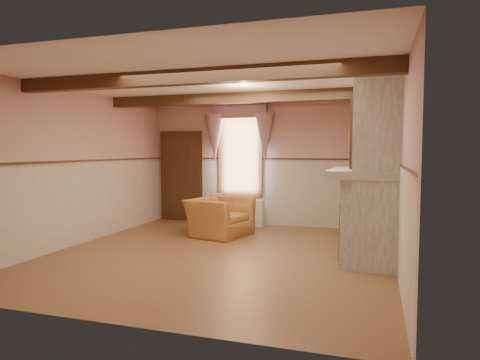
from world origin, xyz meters
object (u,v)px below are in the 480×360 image
(armchair, at_px, (220,217))
(radiator, at_px, (249,213))
(side_table, at_px, (218,214))
(mantel_clock, at_px, (365,162))
(oil_lamp, at_px, (365,159))
(bowl, at_px, (364,166))

(armchair, height_order, radiator, armchair)
(armchair, relative_size, side_table, 2.12)
(radiator, height_order, mantel_clock, mantel_clock)
(oil_lamp, bearing_deg, side_table, 158.84)
(side_table, xyz_separation_m, oil_lamp, (3.19, -1.24, 1.29))
(radiator, xyz_separation_m, mantel_clock, (2.55, -1.55, 1.22))
(bowl, relative_size, mantel_clock, 1.60)
(radiator, xyz_separation_m, oil_lamp, (2.55, -1.53, 1.26))
(armchair, distance_m, radiator, 1.28)
(armchair, xyz_separation_m, bowl, (2.80, -0.89, 1.09))
(armchair, bearing_deg, oil_lamp, -81.06)
(side_table, bearing_deg, radiator, 24.79)
(mantel_clock, bearing_deg, armchair, 173.83)
(radiator, distance_m, mantel_clock, 3.22)
(radiator, bearing_deg, mantel_clock, -24.41)
(mantel_clock, bearing_deg, radiator, 148.66)
(bowl, xyz_separation_m, oil_lamp, (0.00, 0.60, 0.09))
(armchair, relative_size, oil_lamp, 4.16)
(side_table, xyz_separation_m, radiator, (0.64, 0.30, 0.02))
(side_table, height_order, radiator, radiator)
(side_table, height_order, bowl, bowl)
(radiator, bearing_deg, bowl, -33.06)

